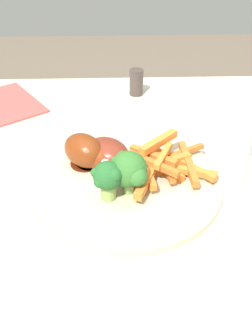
# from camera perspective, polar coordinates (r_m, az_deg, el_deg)

# --- Properties ---
(dining_table) EXTENTS (0.98, 0.73, 0.73)m
(dining_table) POSITION_cam_1_polar(r_m,az_deg,el_deg) (0.72, -6.32, -8.03)
(dining_table) COLOR beige
(dining_table) RESTS_ON ground_plane
(dinner_plate) EXTENTS (0.29, 0.29, 0.01)m
(dinner_plate) POSITION_cam_1_polar(r_m,az_deg,el_deg) (0.60, 0.00, -2.00)
(dinner_plate) COLOR beige
(dinner_plate) RESTS_ON dining_table
(broccoli_floret_front) EXTENTS (0.04, 0.05, 0.06)m
(broccoli_floret_front) POSITION_cam_1_polar(r_m,az_deg,el_deg) (0.54, -2.56, -1.24)
(broccoli_floret_front) COLOR #8EAA55
(broccoli_floret_front) RESTS_ON dinner_plate
(broccoli_floret_middle) EXTENTS (0.05, 0.06, 0.07)m
(broccoli_floret_middle) POSITION_cam_1_polar(r_m,az_deg,el_deg) (0.55, 0.43, -0.26)
(broccoli_floret_middle) COLOR #88AA58
(broccoli_floret_middle) RESTS_ON dinner_plate
(carrot_fries_pile) EXTENTS (0.14, 0.15, 0.04)m
(carrot_fries_pile) POSITION_cam_1_polar(r_m,az_deg,el_deg) (0.60, 5.68, 0.74)
(carrot_fries_pile) COLOR orange
(carrot_fries_pile) RESTS_ON dinner_plate
(chicken_drumstick_near) EXTENTS (0.12, 0.11, 0.04)m
(chicken_drumstick_near) POSITION_cam_1_polar(r_m,az_deg,el_deg) (0.62, -5.01, 2.15)
(chicken_drumstick_near) COLOR #601E0E
(chicken_drumstick_near) RESTS_ON dinner_plate
(chicken_drumstick_far) EXTENTS (0.11, 0.11, 0.04)m
(chicken_drumstick_far) POSITION_cam_1_polar(r_m,az_deg,el_deg) (0.61, -2.49, 2.11)
(chicken_drumstick_far) COLOR #541A10
(chicken_drumstick_far) RESTS_ON dinner_plate
(chicken_drumstick_extra) EXTENTS (0.11, 0.11, 0.05)m
(chicken_drumstick_extra) POSITION_cam_1_polar(r_m,az_deg,el_deg) (0.62, -5.86, 2.59)
(chicken_drumstick_extra) COLOR #531C0A
(chicken_drumstick_extra) RESTS_ON dinner_plate
(napkin) EXTENTS (0.21, 0.22, 0.00)m
(napkin) POSITION_cam_1_polar(r_m,az_deg,el_deg) (0.86, -17.77, 8.76)
(napkin) COLOR #B74C47
(napkin) RESTS_ON dining_table
(pepper_shaker) EXTENTS (0.03, 0.03, 0.06)m
(pepper_shaker) POSITION_cam_1_polar(r_m,az_deg,el_deg) (0.86, 1.53, 12.42)
(pepper_shaker) COLOR #423833
(pepper_shaker) RESTS_ON dining_table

